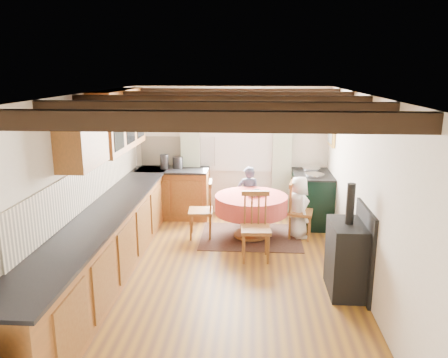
# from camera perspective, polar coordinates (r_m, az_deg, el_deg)

# --- Properties ---
(floor) EXTENTS (3.60, 5.50, 0.00)m
(floor) POSITION_cam_1_polar(r_m,az_deg,el_deg) (6.08, -0.51, -12.43)
(floor) COLOR #9C681D
(floor) RESTS_ON ground
(ceiling) EXTENTS (3.60, 5.50, 0.00)m
(ceiling) POSITION_cam_1_polar(r_m,az_deg,el_deg) (5.45, -0.57, 10.78)
(ceiling) COLOR white
(ceiling) RESTS_ON ground
(wall_back) EXTENTS (3.60, 0.00, 2.40)m
(wall_back) POSITION_cam_1_polar(r_m,az_deg,el_deg) (8.33, 0.89, 3.57)
(wall_back) COLOR silver
(wall_back) RESTS_ON ground
(wall_front) EXTENTS (3.60, 0.00, 2.40)m
(wall_front) POSITION_cam_1_polar(r_m,az_deg,el_deg) (3.10, -4.49, -15.11)
(wall_front) COLOR silver
(wall_front) RESTS_ON ground
(wall_left) EXTENTS (0.00, 5.50, 2.40)m
(wall_left) POSITION_cam_1_polar(r_m,az_deg,el_deg) (6.05, -17.79, -1.10)
(wall_left) COLOR silver
(wall_left) RESTS_ON ground
(wall_right) EXTENTS (0.00, 5.50, 2.40)m
(wall_right) POSITION_cam_1_polar(r_m,az_deg,el_deg) (5.80, 17.49, -1.71)
(wall_right) COLOR silver
(wall_right) RESTS_ON ground
(beam_a) EXTENTS (3.60, 0.16, 0.16)m
(beam_a) POSITION_cam_1_polar(r_m,az_deg,el_deg) (3.48, -3.08, 7.44)
(beam_a) COLOR black
(beam_a) RESTS_ON ceiling
(beam_b) EXTENTS (3.60, 0.16, 0.16)m
(beam_b) POSITION_cam_1_polar(r_m,az_deg,el_deg) (4.46, -1.54, 8.91)
(beam_b) COLOR black
(beam_b) RESTS_ON ceiling
(beam_c) EXTENTS (3.60, 0.16, 0.16)m
(beam_c) POSITION_cam_1_polar(r_m,az_deg,el_deg) (5.46, -0.56, 9.84)
(beam_c) COLOR black
(beam_c) RESTS_ON ceiling
(beam_d) EXTENTS (3.60, 0.16, 0.16)m
(beam_d) POSITION_cam_1_polar(r_m,az_deg,el_deg) (6.45, 0.12, 10.48)
(beam_d) COLOR black
(beam_d) RESTS_ON ceiling
(beam_e) EXTENTS (3.60, 0.16, 0.16)m
(beam_e) POSITION_cam_1_polar(r_m,az_deg,el_deg) (7.45, 0.62, 10.95)
(beam_e) COLOR black
(beam_e) RESTS_ON ceiling
(splash_left) EXTENTS (0.02, 4.50, 0.55)m
(splash_left) POSITION_cam_1_polar(r_m,az_deg,el_deg) (6.32, -16.65, -0.40)
(splash_left) COLOR beige
(splash_left) RESTS_ON wall_left
(splash_back) EXTENTS (1.40, 0.02, 0.55)m
(splash_back) POSITION_cam_1_polar(r_m,az_deg,el_deg) (8.42, -5.95, 3.61)
(splash_back) COLOR beige
(splash_back) RESTS_ON wall_back
(base_cabinet_left) EXTENTS (0.60, 5.30, 0.88)m
(base_cabinet_left) POSITION_cam_1_polar(r_m,az_deg,el_deg) (6.18, -14.65, -7.97)
(base_cabinet_left) COLOR #96521D
(base_cabinet_left) RESTS_ON floor
(base_cabinet_back) EXTENTS (1.30, 0.60, 0.88)m
(base_cabinet_back) POSITION_cam_1_polar(r_m,az_deg,el_deg) (8.33, -6.48, -1.89)
(base_cabinet_back) COLOR #96521D
(base_cabinet_back) RESTS_ON floor
(worktop_left) EXTENTS (0.64, 5.30, 0.04)m
(worktop_left) POSITION_cam_1_polar(r_m,az_deg,el_deg) (6.03, -14.74, -3.92)
(worktop_left) COLOR black
(worktop_left) RESTS_ON base_cabinet_left
(worktop_back) EXTENTS (1.30, 0.64, 0.04)m
(worktop_back) POSITION_cam_1_polar(r_m,az_deg,el_deg) (8.19, -6.59, 1.17)
(worktop_back) COLOR black
(worktop_back) RESTS_ON base_cabinet_back
(wall_cabinet_glass) EXTENTS (0.34, 1.80, 0.90)m
(wall_cabinet_glass) POSITION_cam_1_polar(r_m,az_deg,el_deg) (6.98, -13.37, 7.40)
(wall_cabinet_glass) COLOR #96521D
(wall_cabinet_glass) RESTS_ON wall_left
(wall_cabinet_solid) EXTENTS (0.34, 0.90, 0.70)m
(wall_cabinet_solid) POSITION_cam_1_polar(r_m,az_deg,el_deg) (5.58, -17.80, 5.02)
(wall_cabinet_solid) COLOR #96521D
(wall_cabinet_solid) RESTS_ON wall_left
(window_frame) EXTENTS (1.34, 0.03, 1.54)m
(window_frame) POSITION_cam_1_polar(r_m,az_deg,el_deg) (8.24, 1.59, 6.28)
(window_frame) COLOR white
(window_frame) RESTS_ON wall_back
(window_pane) EXTENTS (1.20, 0.01, 1.40)m
(window_pane) POSITION_cam_1_polar(r_m,az_deg,el_deg) (8.25, 1.59, 6.29)
(window_pane) COLOR white
(window_pane) RESTS_ON wall_back
(curtain_left) EXTENTS (0.35, 0.10, 2.10)m
(curtain_left) POSITION_cam_1_polar(r_m,az_deg,el_deg) (8.32, -4.32, 2.82)
(curtain_left) COLOR beige
(curtain_left) RESTS_ON wall_back
(curtain_right) EXTENTS (0.35, 0.10, 2.10)m
(curtain_right) POSITION_cam_1_polar(r_m,az_deg,el_deg) (8.25, 7.46, 2.66)
(curtain_right) COLOR beige
(curtain_right) RESTS_ON wall_back
(curtain_rod) EXTENTS (2.00, 0.03, 0.03)m
(curtain_rod) POSITION_cam_1_polar(r_m,az_deg,el_deg) (8.10, 1.60, 10.41)
(curtain_rod) COLOR black
(curtain_rod) RESTS_ON wall_back
(wall_picture) EXTENTS (0.04, 0.50, 0.60)m
(wall_picture) POSITION_cam_1_polar(r_m,az_deg,el_deg) (7.91, 13.72, 6.29)
(wall_picture) COLOR gold
(wall_picture) RESTS_ON wall_right
(wall_plate) EXTENTS (0.30, 0.02, 0.30)m
(wall_plate) POSITION_cam_1_polar(r_m,az_deg,el_deg) (8.23, 8.26, 6.84)
(wall_plate) COLOR silver
(wall_plate) RESTS_ON wall_back
(rug) EXTENTS (1.63, 1.27, 0.01)m
(rug) POSITION_cam_1_polar(r_m,az_deg,el_deg) (7.41, 3.46, -7.40)
(rug) COLOR #331F1B
(rug) RESTS_ON floor
(dining_table) EXTENTS (1.18, 1.18, 0.71)m
(dining_table) POSITION_cam_1_polar(r_m,az_deg,el_deg) (7.29, 3.50, -4.84)
(dining_table) COLOR #B53436
(dining_table) RESTS_ON floor
(chair_near) EXTENTS (0.45, 0.47, 0.99)m
(chair_near) POSITION_cam_1_polar(r_m,az_deg,el_deg) (6.42, 4.10, -6.17)
(chair_near) COLOR brown
(chair_near) RESTS_ON floor
(chair_left) EXTENTS (0.46, 0.44, 0.95)m
(chair_left) POSITION_cam_1_polar(r_m,az_deg,el_deg) (7.27, -3.04, -3.90)
(chair_left) COLOR brown
(chair_left) RESTS_ON floor
(chair_right) EXTENTS (0.49, 0.47, 0.93)m
(chair_right) POSITION_cam_1_polar(r_m,az_deg,el_deg) (7.34, 9.81, -3.97)
(chair_right) COLOR brown
(chair_right) RESTS_ON floor
(aga_range) EXTENTS (0.66, 1.02, 0.94)m
(aga_range) POSITION_cam_1_polar(r_m,az_deg,el_deg) (8.05, 11.20, -2.41)
(aga_range) COLOR black
(aga_range) RESTS_ON floor
(cast_iron_stove) EXTENTS (0.42, 0.70, 1.40)m
(cast_iron_stove) POSITION_cam_1_polar(r_m,az_deg,el_deg) (5.63, 15.63, -7.45)
(cast_iron_stove) COLOR black
(cast_iron_stove) RESTS_ON floor
(child_far) EXTENTS (0.41, 0.30, 1.06)m
(child_far) POSITION_cam_1_polar(r_m,az_deg,el_deg) (7.83, 3.15, -2.16)
(child_far) COLOR #30364B
(child_far) RESTS_ON floor
(child_right) EXTENTS (0.45, 0.57, 1.03)m
(child_right) POSITION_cam_1_polar(r_m,az_deg,el_deg) (7.33, 9.56, -3.61)
(child_right) COLOR white
(child_right) RESTS_ON floor
(bowl_a) EXTENTS (0.26, 0.26, 0.05)m
(bowl_a) POSITION_cam_1_polar(r_m,az_deg,el_deg) (7.21, 4.58, -1.93)
(bowl_a) COLOR silver
(bowl_a) RESTS_ON dining_table
(bowl_b) EXTENTS (0.28, 0.28, 0.07)m
(bowl_b) POSITION_cam_1_polar(r_m,az_deg,el_deg) (7.16, 3.74, -1.93)
(bowl_b) COLOR silver
(bowl_b) RESTS_ON dining_table
(cup) EXTENTS (0.15, 0.15, 0.10)m
(cup) POSITION_cam_1_polar(r_m,az_deg,el_deg) (7.19, 4.25, -1.74)
(cup) COLOR silver
(cup) RESTS_ON dining_table
(canister_tall) EXTENTS (0.16, 0.16, 0.27)m
(canister_tall) POSITION_cam_1_polar(r_m,az_deg,el_deg) (8.19, -7.67, 2.23)
(canister_tall) COLOR #262628
(canister_tall) RESTS_ON worktop_back
(canister_wide) EXTENTS (0.19, 0.19, 0.21)m
(canister_wide) POSITION_cam_1_polar(r_m,az_deg,el_deg) (8.22, -5.97, 2.12)
(canister_wide) COLOR #262628
(canister_wide) RESTS_ON worktop_back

